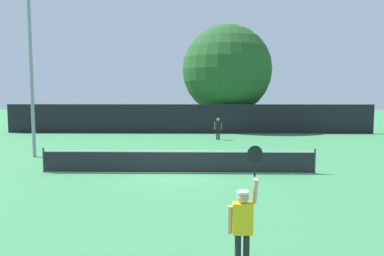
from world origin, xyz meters
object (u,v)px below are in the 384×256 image
Objects in this scene: tennis_ball at (125,158)px; large_tree at (227,70)px; light_pole at (31,54)px; parked_car_near at (163,118)px; player_receiving at (218,127)px; parked_car_mid at (250,119)px; player_serving at (243,219)px.

tennis_ball is 18.16m from large_tree.
light_pole reaches higher than parked_car_near.
parked_car_near is (-6.44, 4.83, -4.78)m from large_tree.
player_receiving is 22.86× the size of tennis_ball.
parked_car_mid reaches higher than player_receiving.
parked_car_mid is at bearing 82.25° from player_serving.
player_receiving is 0.16× the size of large_tree.
parked_car_near is at bearing 143.14° from large_tree.
light_pole reaches higher than tennis_ball.
player_serving is at bearing -83.90° from parked_car_near.
parked_car_near is (4.97, 20.36, -4.68)m from light_pole.
player_receiving is 13.53m from light_pole.
player_receiving is 9.24m from large_tree.
tennis_ball is at bearing -120.36° from parked_car_mid.
player_serving is 36.16× the size of tennis_ball.
parked_car_mid is (4.31, 31.69, -0.29)m from player_serving.
parked_car_mid is at bearing 51.02° from large_tree.
light_pole is (-10.24, -7.62, 4.51)m from player_receiving.
large_tree reaches higher than player_serving.
player_serving is at bearing -102.97° from parked_car_mid.
player_serving is 31.98m from parked_car_mid.
large_tree is at bearing 86.60° from player_serving.
tennis_ball is 21.33m from parked_car_mid.
parked_car_mid is (14.03, 18.77, -4.68)m from light_pole.
parked_car_near and parked_car_mid have the same top height.
parked_car_mid is (9.06, -1.59, 0.00)m from parked_car_near.
player_serving reaches higher than tennis_ball.
player_serving reaches higher than parked_car_near.
light_pole is at bearing -126.30° from large_tree.
large_tree is (11.41, 15.53, 0.10)m from light_pole.
parked_car_mid is (2.62, 3.24, -4.78)m from large_tree.
tennis_ball is 0.01× the size of large_tree.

